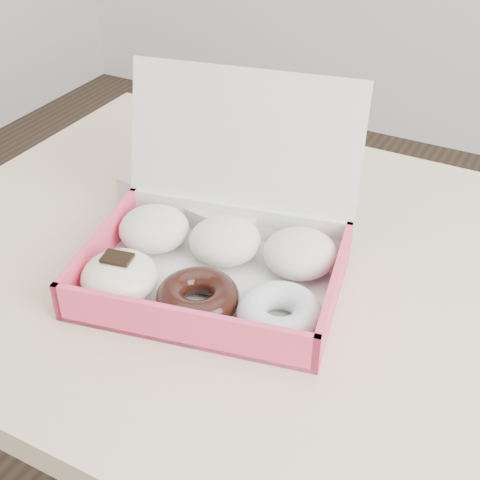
% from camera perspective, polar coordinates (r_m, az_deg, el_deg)
% --- Properties ---
extents(table, '(1.20, 0.80, 0.75)m').
position_cam_1_polar(table, '(0.98, 5.72, -6.46)').
color(table, tan).
rests_on(table, ground).
extents(donut_box, '(0.39, 0.36, 0.24)m').
position_cam_1_polar(donut_box, '(0.89, -2.22, -1.13)').
color(donut_box, silver).
rests_on(donut_box, table).
extents(newspapers, '(0.28, 0.24, 0.04)m').
position_cam_1_polar(newspapers, '(1.07, -2.05, 4.42)').
color(newspapers, silver).
rests_on(newspapers, table).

